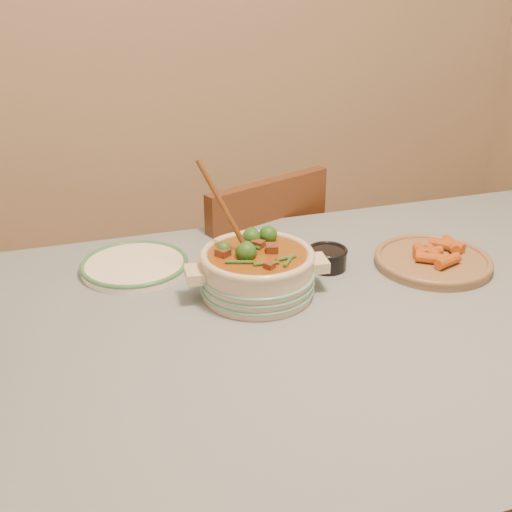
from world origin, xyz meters
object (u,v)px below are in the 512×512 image
at_px(stew_casserole, 257,268).
at_px(white_plate, 135,265).
at_px(chair_far, 246,288).
at_px(fried_plate, 433,259).
at_px(condiment_bowl, 327,257).
at_px(dining_table, 373,345).

height_order(stew_casserole, white_plate, stew_casserole).
distance_m(white_plate, chair_far, 0.55).
bearing_deg(chair_far, stew_casserole, 55.08).
height_order(fried_plate, chair_far, chair_far).
bearing_deg(condiment_bowl, white_plate, 163.36).
distance_m(dining_table, fried_plate, 0.29).
bearing_deg(chair_far, condiment_bowl, 78.32).
height_order(white_plate, chair_far, chair_far).
xyz_separation_m(condiment_bowl, chair_far, (-0.07, 0.43, -0.29)).
bearing_deg(condiment_bowl, fried_plate, -15.61).
distance_m(stew_casserole, chair_far, 0.61).
relative_size(white_plate, fried_plate, 0.86).
xyz_separation_m(dining_table, chair_far, (-0.09, 0.64, -0.17)).
bearing_deg(white_plate, dining_table, -36.68).
bearing_deg(dining_table, stew_casserole, 147.58).
relative_size(dining_table, condiment_bowl, 16.55).
bearing_deg(stew_casserole, dining_table, -32.42).
relative_size(stew_casserole, fried_plate, 0.88).
bearing_deg(condiment_bowl, chair_far, 98.97).
height_order(dining_table, stew_casserole, stew_casserole).
relative_size(white_plate, condiment_bowl, 3.03).
relative_size(dining_table, chair_far, 1.93).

